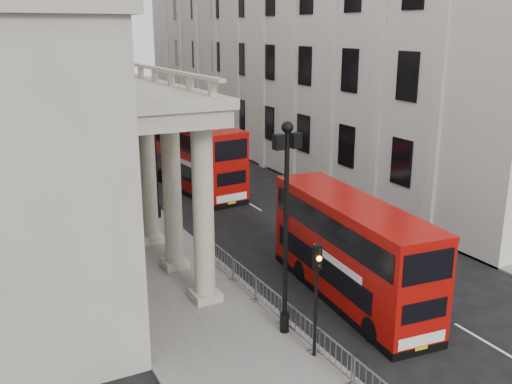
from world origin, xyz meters
name	(u,v)px	position (x,y,z in m)	size (l,w,h in m)	color
ground	(358,384)	(0.00, 0.00, 0.00)	(260.00, 260.00, 0.00)	black
sidewalk_west	(88,185)	(-3.00, 30.00, 0.06)	(6.00, 140.00, 0.12)	slate
sidewalk_east	(276,163)	(13.50, 30.00, 0.06)	(3.00, 140.00, 0.12)	slate
kerb	(126,181)	(-0.05, 30.00, 0.07)	(0.20, 140.00, 0.14)	slate
east_building	(291,18)	(16.00, 32.00, 12.50)	(8.00, 55.00, 25.00)	beige
monument_column	(60,2)	(6.00, 92.00, 15.98)	(8.00, 8.00, 54.20)	#60605E
lamp_post_south	(286,216)	(-0.60, 4.00, 4.91)	(1.05, 0.44, 8.32)	black
lamp_post_mid	(155,143)	(-0.60, 20.00, 4.91)	(1.05, 0.44, 8.32)	black
lamp_post_north	(97,111)	(-0.60, 36.00, 4.91)	(1.05, 0.44, 8.32)	black
traffic_light	(317,280)	(-0.50, 1.98, 3.11)	(0.28, 0.33, 4.30)	black
crowd_barriers	(315,338)	(-0.35, 2.23, 0.67)	(0.50, 18.75, 1.10)	gray
bus_near	(350,248)	(3.55, 5.50, 2.35)	(3.43, 10.59, 4.49)	#9D0B07
bus_far	(192,154)	(3.95, 25.74, 2.63)	(3.93, 11.90, 5.04)	#9E0B07
pedestrian_a	(134,236)	(-3.49, 15.08, 0.96)	(0.61, 0.40, 1.68)	#212227
pedestrian_b	(120,230)	(-3.91, 16.41, 0.92)	(0.78, 0.61, 1.61)	black
pedestrian_c	(116,210)	(-3.19, 20.23, 0.89)	(0.75, 0.49, 1.54)	black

